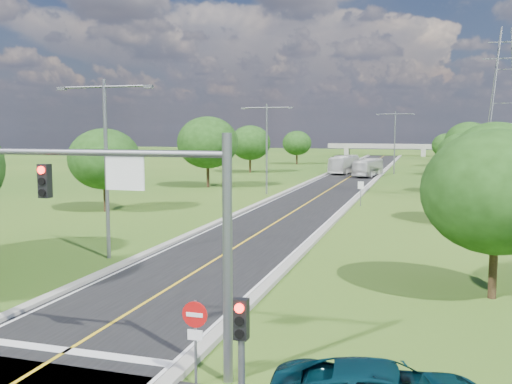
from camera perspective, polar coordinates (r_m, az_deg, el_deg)
ground at (r=77.10m, az=8.40°, el=0.87°), size 260.00×260.00×0.00m
road at (r=83.02m, az=9.01°, el=1.27°), size 8.00×150.00×0.06m
curb_left at (r=83.69m, az=6.12°, el=1.40°), size 0.50×150.00×0.22m
curb_right at (r=82.55m, az=11.93°, el=1.23°), size 0.50×150.00×0.22m
signal_mast at (r=16.88m, az=-9.67°, el=-1.94°), size 8.54×0.33×7.20m
signal_pole_right at (r=13.53m, az=-1.47°, el=-15.26°), size 0.32×0.31×3.48m
do_not_enter_right at (r=16.63m, az=-6.11°, el=-13.15°), size 0.76×0.11×2.50m
speed_limit_sign at (r=54.55m, az=10.43°, el=0.26°), size 0.55×0.09×2.40m
overpass at (r=156.42m, az=12.73°, el=4.43°), size 30.00×3.00×3.20m
streetlight_near_left at (r=32.81m, az=-14.77°, el=3.77°), size 5.90×0.25×10.00m
streetlight_mid_left at (r=63.32m, az=1.07°, el=5.14°), size 5.90×0.25×10.00m
streetlight_far_right at (r=94.09m, az=13.71°, el=5.37°), size 5.90×0.25×10.00m
power_tower_far at (r=131.95m, az=23.52°, el=8.77°), size 9.00×6.40×28.00m
tree_lb at (r=51.72m, az=-14.93°, el=3.20°), size 6.30×6.30×7.33m
tree_lc at (r=70.96m, az=-4.86°, el=4.95°), size 7.56×7.56×8.79m
tree_ld at (r=94.27m, az=-0.59°, el=4.95°), size 6.72×6.72×7.82m
tree_le at (r=116.83m, az=4.12°, el=4.90°), size 5.88×5.88×6.84m
tree_ra at (r=26.23m, az=22.93°, el=0.02°), size 6.30×6.30×7.33m
tree_rb at (r=46.26m, az=22.81°, el=2.95°), size 6.72×6.72×7.82m
tree_rc at (r=68.12m, az=20.05°, el=3.48°), size 5.88×5.88×6.84m
tree_rd at (r=92.15m, az=20.50°, el=4.70°), size 7.14×7.14×8.30m
tree_re at (r=116.04m, az=18.49°, el=4.43°), size 5.46×5.46×6.35m
tree_rf at (r=136.14m, az=19.74°, el=4.88°), size 6.30×6.30×7.33m
bus_outbound at (r=88.36m, az=11.14°, el=2.42°), size 3.86×9.88×2.68m
bus_inbound at (r=93.73m, az=8.80°, el=2.76°), size 3.70×10.69×2.92m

